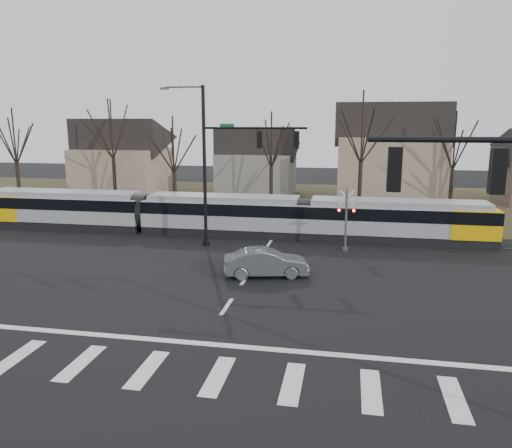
# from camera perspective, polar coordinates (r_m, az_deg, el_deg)

# --- Properties ---
(ground) EXTENTS (140.00, 140.00, 0.00)m
(ground) POSITION_cam_1_polar(r_m,az_deg,el_deg) (20.52, -4.75, -11.36)
(ground) COLOR black
(grass_verge) EXTENTS (140.00, 28.00, 0.01)m
(grass_verge) POSITION_cam_1_polar(r_m,az_deg,el_deg) (51.07, 4.78, 2.61)
(grass_verge) COLOR #38331E
(grass_verge) RESTS_ON ground
(crosswalk) EXTENTS (27.00, 2.60, 0.01)m
(crosswalk) POSITION_cam_1_polar(r_m,az_deg,el_deg) (17.07, -8.44, -16.44)
(crosswalk) COLOR silver
(crosswalk) RESTS_ON ground
(stop_line) EXTENTS (28.00, 0.35, 0.01)m
(stop_line) POSITION_cam_1_polar(r_m,az_deg,el_deg) (18.94, -6.22, -13.42)
(stop_line) COLOR silver
(stop_line) RESTS_ON ground
(lane_dashes) EXTENTS (0.18, 30.00, 0.01)m
(lane_dashes) POSITION_cam_1_polar(r_m,az_deg,el_deg) (35.48, 2.09, -1.38)
(lane_dashes) COLOR silver
(lane_dashes) RESTS_ON ground
(rail_pair) EXTENTS (90.00, 1.52, 0.06)m
(rail_pair) POSITION_cam_1_polar(r_m,az_deg,el_deg) (35.28, 2.04, -1.41)
(rail_pair) COLOR #59595E
(rail_pair) RESTS_ON ground
(tram) EXTENTS (37.21, 2.76, 2.82)m
(tram) POSITION_cam_1_polar(r_m,az_deg,el_deg) (35.92, -3.96, 1.26)
(tram) COLOR gray
(tram) RESTS_ON ground
(sedan) EXTENTS (3.64, 5.15, 1.46)m
(sedan) POSITION_cam_1_polar(r_m,az_deg,el_deg) (26.27, 1.15, -4.43)
(sedan) COLOR #4C5154
(sedan) RESTS_ON ground
(signal_pole_far) EXTENTS (9.28, 0.44, 10.20)m
(signal_pole_far) POSITION_cam_1_polar(r_m,az_deg,el_deg) (31.67, -3.14, 7.47)
(signal_pole_far) COLOR black
(signal_pole_far) RESTS_ON ground
(rail_crossing_signal) EXTENTS (1.08, 0.36, 4.00)m
(rail_crossing_signal) POSITION_cam_1_polar(r_m,az_deg,el_deg) (31.58, 10.24, 0.29)
(rail_crossing_signal) COLOR #59595B
(rail_crossing_signal) RESTS_ON ground
(tree_row) EXTENTS (59.20, 7.20, 10.00)m
(tree_row) POSITION_cam_1_polar(r_m,az_deg,el_deg) (44.39, 6.67, 7.70)
(tree_row) COLOR black
(tree_row) RESTS_ON ground
(house_a) EXTENTS (9.72, 8.64, 8.60)m
(house_a) POSITION_cam_1_polar(r_m,az_deg,el_deg) (58.02, -15.16, 7.76)
(house_a) COLOR gray
(house_a) RESTS_ON ground
(house_b) EXTENTS (8.64, 7.56, 7.65)m
(house_b) POSITION_cam_1_polar(r_m,az_deg,el_deg) (55.27, 0.08, 7.48)
(house_b) COLOR slate
(house_b) RESTS_ON ground
(house_c) EXTENTS (10.80, 8.64, 10.10)m
(house_c) POSITION_cam_1_polar(r_m,az_deg,el_deg) (51.40, 15.13, 8.17)
(house_c) COLOR gray
(house_c) RESTS_ON ground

